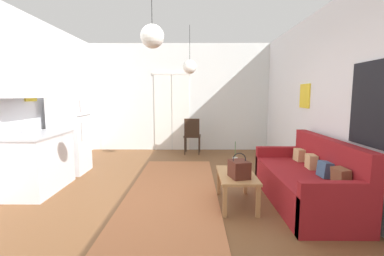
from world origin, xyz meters
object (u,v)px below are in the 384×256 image
(pendant_lamp_near, at_px, (152,36))
(pendant_lamp_far, at_px, (190,67))
(couch, at_px, (308,183))
(coffee_table, at_px, (237,178))
(bamboo_vase, at_px, (235,165))
(refrigerator, at_px, (70,131))
(handbag, at_px, (239,169))
(accent_chair, at_px, (192,134))

(pendant_lamp_near, relative_size, pendant_lamp_far, 0.91)
(couch, distance_m, coffee_table, 1.01)
(pendant_lamp_far, bearing_deg, couch, -47.81)
(bamboo_vase, bearing_deg, refrigerator, 153.56)
(handbag, bearing_deg, accent_chair, 100.69)
(refrigerator, relative_size, pendant_lamp_far, 1.71)
(coffee_table, relative_size, pendant_lamp_far, 0.93)
(handbag, relative_size, pendant_lamp_far, 0.35)
(coffee_table, bearing_deg, handbag, -89.22)
(coffee_table, height_order, bamboo_vase, bamboo_vase)
(couch, bearing_deg, pendant_lamp_near, -163.38)
(accent_chair, xyz_separation_m, pendant_lamp_far, (-0.04, -1.28, 1.54))
(bamboo_vase, distance_m, refrigerator, 3.31)
(couch, relative_size, refrigerator, 1.23)
(refrigerator, height_order, accent_chair, refrigerator)
(bamboo_vase, bearing_deg, pendant_lamp_near, -148.81)
(coffee_table, distance_m, pendant_lamp_far, 2.63)
(handbag, bearing_deg, coffee_table, 90.78)
(accent_chair, bearing_deg, coffee_table, 104.96)
(coffee_table, bearing_deg, pendant_lamp_far, 109.43)
(refrigerator, height_order, pendant_lamp_near, pendant_lamp_near)
(bamboo_vase, bearing_deg, coffee_table, -73.85)
(couch, bearing_deg, pendant_lamp_far, 132.19)
(handbag, xyz_separation_m, pendant_lamp_near, (-1.04, -0.39, 1.58))
(couch, bearing_deg, refrigerator, 159.62)
(refrigerator, distance_m, pendant_lamp_near, 3.13)
(handbag, distance_m, pendant_lamp_far, 2.65)
(bamboo_vase, relative_size, pendant_lamp_near, 0.51)
(refrigerator, distance_m, accent_chair, 2.88)
(accent_chair, relative_size, pendant_lamp_near, 1.06)
(bamboo_vase, distance_m, pendant_lamp_near, 1.99)
(bamboo_vase, xyz_separation_m, pendant_lamp_far, (-0.65, 1.84, 1.52))
(couch, relative_size, coffee_table, 2.25)
(couch, bearing_deg, accent_chair, 117.56)
(handbag, distance_m, accent_chair, 3.41)
(bamboo_vase, bearing_deg, pendant_lamp_far, 109.54)
(coffee_table, relative_size, accent_chair, 0.96)
(handbag, bearing_deg, refrigerator, 150.28)
(handbag, relative_size, refrigerator, 0.20)
(couch, relative_size, bamboo_vase, 4.55)
(couch, relative_size, handbag, 6.04)
(refrigerator, height_order, pendant_lamp_far, pendant_lamp_far)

